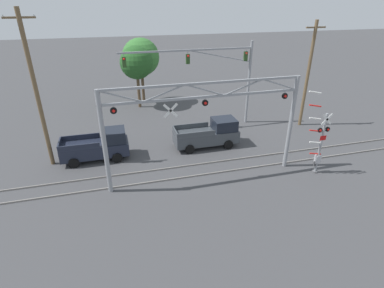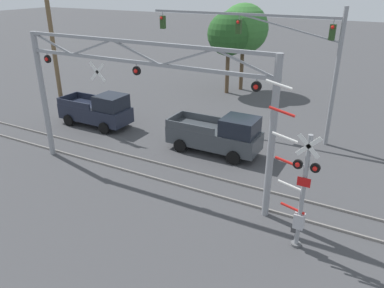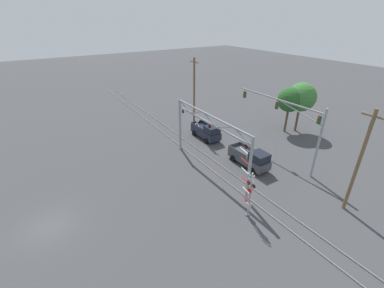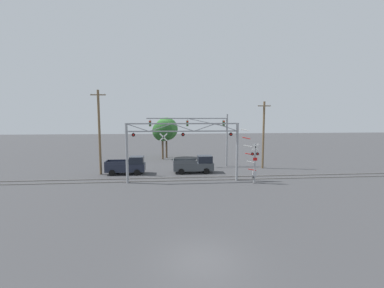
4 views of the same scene
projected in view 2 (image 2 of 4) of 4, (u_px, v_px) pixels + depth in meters
rail_track_near at (147, 176)px, 18.05m from camera, size 80.00×0.08×0.10m
rail_track_far at (163, 164)px, 19.20m from camera, size 80.00×0.08×0.10m
crossing_gantry at (138, 92)px, 16.12m from camera, size 12.33×0.30×6.48m
crossing_signal_mast at (299, 192)px, 12.60m from camera, size 2.04×0.35×5.88m
traffic_signal_span at (286, 48)px, 20.80m from camera, size 11.54×0.39×7.53m
pickup_truck_lead at (219, 135)px, 20.22m from camera, size 5.09×2.09×2.20m
pickup_truck_following at (98, 111)px, 24.00m from camera, size 4.80×2.09×2.20m
utility_pole_left at (52, 38)px, 23.77m from camera, size 1.80×0.28×10.39m
background_tree_beyond_span at (244, 29)px, 30.46m from camera, size 4.00×4.00×7.07m
background_tree_far_left_verge at (229, 34)px, 29.59m from camera, size 3.42×3.42×6.51m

